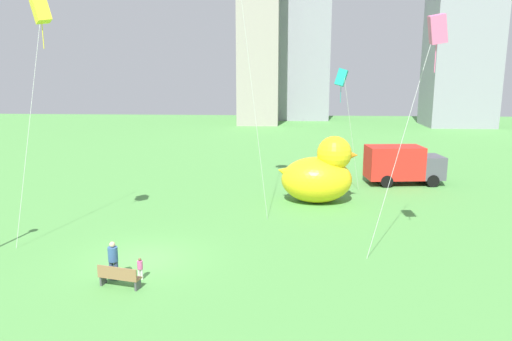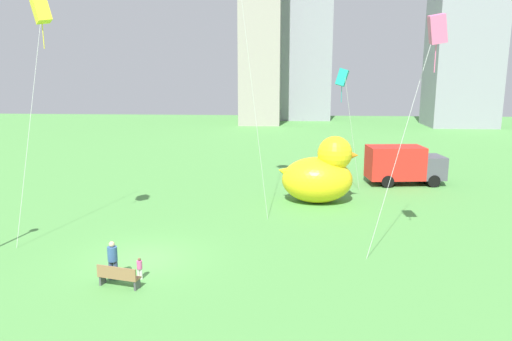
% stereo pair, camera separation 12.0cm
% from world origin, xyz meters
% --- Properties ---
extents(ground_plane, '(140.00, 140.00, 0.00)m').
position_xyz_m(ground_plane, '(0.00, 0.00, 0.00)').
color(ground_plane, '#519647').
extents(park_bench, '(1.77, 0.83, 0.90)m').
position_xyz_m(park_bench, '(-0.15, -2.92, 0.48)').
color(park_bench, olive).
rests_on(park_bench, ground).
extents(person_adult, '(0.40, 0.40, 1.62)m').
position_xyz_m(person_adult, '(-0.62, -2.17, 0.89)').
color(person_adult, '#38476B').
rests_on(person_adult, ground).
extents(person_child, '(0.23, 0.23, 0.92)m').
position_xyz_m(person_child, '(0.45, -2.09, 0.51)').
color(person_child, silver).
rests_on(person_child, ground).
extents(giant_inflatable_duck, '(5.19, 3.33, 4.30)m').
position_xyz_m(giant_inflatable_duck, '(8.50, 10.20, 1.83)').
color(giant_inflatable_duck, yellow).
rests_on(giant_inflatable_duck, ground).
extents(box_truck, '(5.78, 2.89, 2.85)m').
position_xyz_m(box_truck, '(14.98, 15.65, 1.44)').
color(box_truck, red).
rests_on(box_truck, ground).
extents(city_skyline, '(37.83, 18.78, 33.21)m').
position_xyz_m(city_skyline, '(14.08, 59.16, 14.35)').
color(city_skyline, '#9E938C').
rests_on(city_skyline, ground).
extents(kite_pink, '(2.79, 2.64, 10.61)m').
position_xyz_m(kite_pink, '(12.28, 0.19, 9.92)').
color(kite_pink, silver).
rests_on(kite_pink, ground).
extents(kite_yellow, '(2.35, 2.71, 11.68)m').
position_xyz_m(kite_yellow, '(-4.77, 1.89, 10.96)').
color(kite_yellow, silver).
rests_on(kite_yellow, ground).
extents(kite_teal, '(2.00, 1.90, 8.51)m').
position_xyz_m(kite_teal, '(10.05, 13.65, 7.82)').
color(kite_teal, silver).
rests_on(kite_teal, ground).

